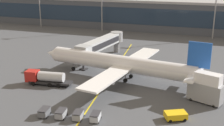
{
  "coord_description": "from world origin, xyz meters",
  "views": [
    {
      "loc": [
        23.54,
        -59.59,
        25.49
      ],
      "look_at": [
        1.32,
        4.26,
        4.5
      ],
      "focal_mm": 48.0,
      "sensor_mm": 36.0,
      "label": 1
    }
  ],
  "objects_px": {
    "fuel_tanker": "(46,78)",
    "catering_lift": "(206,88)",
    "baggage_cart_2": "(78,115)",
    "main_airliner": "(121,63)",
    "baggage_cart_1": "(61,113)",
    "baggage_cart_0": "(44,112)",
    "pushback_tug": "(176,115)",
    "baggage_cart_3": "(96,117)"
  },
  "relations": [
    {
      "from": "main_airliner",
      "to": "fuel_tanker",
      "type": "relative_size",
      "value": 4.08
    },
    {
      "from": "fuel_tanker",
      "to": "pushback_tug",
      "type": "relative_size",
      "value": 2.49
    },
    {
      "from": "main_airliner",
      "to": "baggage_cart_0",
      "type": "height_order",
      "value": "main_airliner"
    },
    {
      "from": "baggage_cart_2",
      "to": "baggage_cart_3",
      "type": "relative_size",
      "value": 1.0
    },
    {
      "from": "pushback_tug",
      "to": "baggage_cart_1",
      "type": "distance_m",
      "value": 20.63
    },
    {
      "from": "baggage_cart_0",
      "to": "baggage_cart_2",
      "type": "relative_size",
      "value": 1.0
    },
    {
      "from": "main_airliner",
      "to": "catering_lift",
      "type": "relative_size",
      "value": 6.21
    },
    {
      "from": "baggage_cart_0",
      "to": "baggage_cart_2",
      "type": "distance_m",
      "value": 6.4
    },
    {
      "from": "catering_lift",
      "to": "baggage_cart_0",
      "type": "bearing_deg",
      "value": -150.12
    },
    {
      "from": "main_airliner",
      "to": "pushback_tug",
      "type": "distance_m",
      "value": 23.01
    },
    {
      "from": "baggage_cart_0",
      "to": "fuel_tanker",
      "type": "bearing_deg",
      "value": 120.23
    },
    {
      "from": "baggage_cart_2",
      "to": "baggage_cart_3",
      "type": "distance_m",
      "value": 3.2
    },
    {
      "from": "catering_lift",
      "to": "baggage_cart_0",
      "type": "relative_size",
      "value": 2.54
    },
    {
      "from": "baggage_cart_0",
      "to": "baggage_cart_1",
      "type": "relative_size",
      "value": 1.0
    },
    {
      "from": "pushback_tug",
      "to": "baggage_cart_2",
      "type": "relative_size",
      "value": 1.56
    },
    {
      "from": "main_airliner",
      "to": "fuel_tanker",
      "type": "distance_m",
      "value": 18.13
    },
    {
      "from": "pushback_tug",
      "to": "baggage_cart_1",
      "type": "xyz_separation_m",
      "value": [
        -19.71,
        -6.08,
        -0.07
      ]
    },
    {
      "from": "catering_lift",
      "to": "pushback_tug",
      "type": "xyz_separation_m",
      "value": [
        -4.53,
        -9.21,
        -2.22
      ]
    },
    {
      "from": "catering_lift",
      "to": "baggage_cart_1",
      "type": "bearing_deg",
      "value": -147.77
    },
    {
      "from": "main_airliner",
      "to": "baggage_cart_3",
      "type": "xyz_separation_m",
      "value": [
        2.19,
        -21.79,
        -3.19
      ]
    },
    {
      "from": "baggage_cart_1",
      "to": "baggage_cart_2",
      "type": "height_order",
      "value": "same"
    },
    {
      "from": "main_airliner",
      "to": "baggage_cart_1",
      "type": "distance_m",
      "value": 23.32
    },
    {
      "from": "pushback_tug",
      "to": "baggage_cart_0",
      "type": "relative_size",
      "value": 1.56
    },
    {
      "from": "baggage_cart_0",
      "to": "baggage_cart_3",
      "type": "distance_m",
      "value": 9.6
    },
    {
      "from": "fuel_tanker",
      "to": "baggage_cart_3",
      "type": "bearing_deg",
      "value": -35.21
    },
    {
      "from": "catering_lift",
      "to": "baggage_cart_2",
      "type": "relative_size",
      "value": 2.54
    },
    {
      "from": "fuel_tanker",
      "to": "baggage_cart_0",
      "type": "relative_size",
      "value": 3.88
    },
    {
      "from": "baggage_cart_0",
      "to": "baggage_cart_2",
      "type": "bearing_deg",
      "value": 8.4
    },
    {
      "from": "baggage_cart_2",
      "to": "baggage_cart_3",
      "type": "xyz_separation_m",
      "value": [
        3.17,
        0.47,
        0.0
      ]
    },
    {
      "from": "main_airliner",
      "to": "baggage_cart_3",
      "type": "distance_m",
      "value": 22.13
    },
    {
      "from": "baggage_cart_2",
      "to": "catering_lift",
      "type": "bearing_deg",
      "value": 35.1
    },
    {
      "from": "fuel_tanker",
      "to": "baggage_cart_0",
      "type": "distance_m",
      "value": 15.96
    },
    {
      "from": "baggage_cart_1",
      "to": "baggage_cart_2",
      "type": "bearing_deg",
      "value": 8.4
    },
    {
      "from": "baggage_cart_0",
      "to": "baggage_cart_3",
      "type": "relative_size",
      "value": 1.0
    },
    {
      "from": "catering_lift",
      "to": "pushback_tug",
      "type": "distance_m",
      "value": 10.5
    },
    {
      "from": "fuel_tanker",
      "to": "baggage_cart_3",
      "type": "relative_size",
      "value": 3.88
    },
    {
      "from": "baggage_cart_0",
      "to": "main_airliner",
      "type": "bearing_deg",
      "value": 72.52
    },
    {
      "from": "main_airliner",
      "to": "catering_lift",
      "type": "distance_m",
      "value": 21.46
    },
    {
      "from": "fuel_tanker",
      "to": "catering_lift",
      "type": "relative_size",
      "value": 1.52
    },
    {
      "from": "pushback_tug",
      "to": "main_airliner",
      "type": "bearing_deg",
      "value": 133.09
    },
    {
      "from": "main_airliner",
      "to": "baggage_cart_2",
      "type": "distance_m",
      "value": 22.51
    },
    {
      "from": "fuel_tanker",
      "to": "baggage_cart_3",
      "type": "xyz_separation_m",
      "value": [
        17.51,
        -12.36,
        -0.96
      ]
    }
  ]
}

